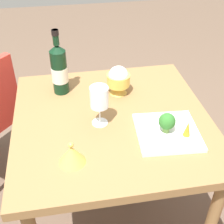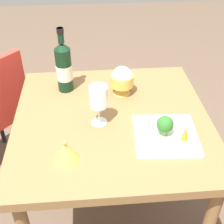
# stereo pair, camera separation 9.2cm
# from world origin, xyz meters

# --- Properties ---
(ground_plane) EXTENTS (8.00, 8.00, 0.00)m
(ground_plane) POSITION_xyz_m (0.00, 0.00, 0.00)
(ground_plane) COLOR brown
(dining_table) EXTENTS (0.85, 0.85, 0.76)m
(dining_table) POSITION_xyz_m (0.00, 0.00, 0.66)
(dining_table) COLOR olive
(dining_table) RESTS_ON ground_plane
(wine_bottle) EXTENTS (0.08, 0.08, 0.32)m
(wine_bottle) POSITION_xyz_m (0.21, -0.25, 0.88)
(wine_bottle) COLOR black
(wine_bottle) RESTS_ON dining_table
(wine_glass) EXTENTS (0.08, 0.08, 0.18)m
(wine_glass) POSITION_xyz_m (0.06, 0.03, 0.89)
(wine_glass) COLOR white
(wine_glass) RESTS_ON dining_table
(rice_bowl) EXTENTS (0.11, 0.11, 0.14)m
(rice_bowl) POSITION_xyz_m (-0.06, -0.19, 0.83)
(rice_bowl) COLOR gold
(rice_bowl) RESTS_ON dining_table
(rice_bowl_lid) EXTENTS (0.10, 0.10, 0.09)m
(rice_bowl_lid) POSITION_xyz_m (0.19, 0.24, 0.80)
(rice_bowl_lid) COLOR gold
(rice_bowl_lid) RESTS_ON dining_table
(serving_plate) EXTENTS (0.27, 0.27, 0.02)m
(serving_plate) POSITION_xyz_m (-0.20, 0.14, 0.77)
(serving_plate) COLOR white
(serving_plate) RESTS_ON dining_table
(broccoli_floret) EXTENTS (0.07, 0.07, 0.09)m
(broccoli_floret) POSITION_xyz_m (-0.20, 0.15, 0.83)
(broccoli_floret) COLOR #729E4C
(broccoli_floret) RESTS_ON serving_plate
(carrot_garnish_left) EXTENTS (0.03, 0.03, 0.07)m
(carrot_garnish_left) POSITION_xyz_m (-0.27, 0.18, 0.81)
(carrot_garnish_left) COLOR orange
(carrot_garnish_left) RESTS_ON serving_plate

